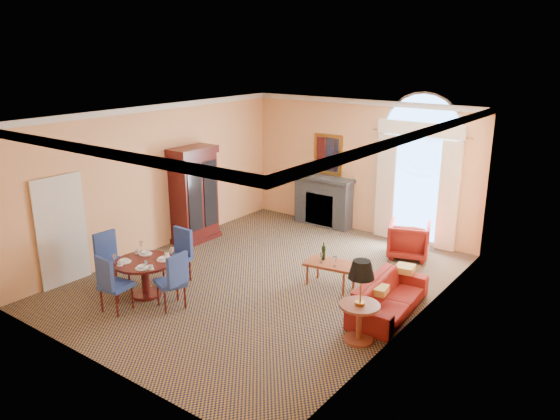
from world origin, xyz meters
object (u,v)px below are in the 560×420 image
Objects in this scene: dining_table at (145,269)px; sofa at (389,297)px; armoire at (194,196)px; armchair at (409,240)px; side_table at (361,291)px; coffee_table at (330,264)px.

sofa is at bearing 27.95° from dining_table.
armoire is 4.93m from armchair.
dining_table is at bearing 37.91° from armchair.
sofa is 2.31× the size of armchair.
armoire is at bearing 117.80° from dining_table.
armoire reaches higher than side_table.
sofa is at bearing -6.92° from armoire.
sofa is 1.28m from side_table.
armoire is at bearing 165.14° from coffee_table.
coffee_table is at bearing -4.97° from armoire.
coffee_table is (2.49, 2.35, -0.07)m from dining_table.
sofa is 2.73m from armchair.
side_table reaches higher than dining_table.
dining_table is 0.54× the size of sofa.
armoire is 1.11× the size of sofa.
armchair is (3.06, 4.66, -0.12)m from dining_table.
dining_table is 3.42m from coffee_table.
side_table is (1.42, -1.45, 0.40)m from coffee_table.
armoire is 3.08m from dining_table.
armoire is at bearing 4.98° from armchair.
armoire is 2.04× the size of dining_table.
dining_table is (1.42, -2.68, -0.55)m from armoire.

